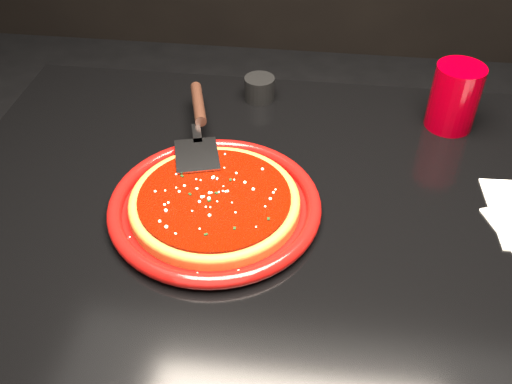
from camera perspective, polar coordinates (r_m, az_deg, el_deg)
table at (r=1.17m, az=4.54°, el=-15.64°), size 1.20×0.80×0.75m
plate at (r=0.88m, az=-4.13°, el=-1.34°), size 0.42×0.42×0.02m
pizza_crust at (r=0.88m, az=-4.15°, el=-1.16°), size 0.34×0.34×0.01m
pizza_crust_rim at (r=0.87m, az=-4.17°, el=-0.84°), size 0.34×0.34×0.02m
pizza_sauce at (r=0.87m, az=-4.18°, el=-0.61°), size 0.30×0.30×0.01m
parmesan_dusting at (r=0.86m, az=-4.20°, el=-0.29°), size 0.22×0.22×0.01m
basil_flecks at (r=0.86m, az=-4.20°, el=-0.33°), size 0.21×0.21×0.00m
pizza_server at (r=1.00m, az=-5.75°, el=6.64°), size 0.16×0.31×0.02m
cup at (r=1.09m, az=19.24°, el=8.95°), size 0.11×0.11×0.12m
ramekin at (r=1.13m, az=0.35°, el=10.33°), size 0.07×0.07×0.05m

